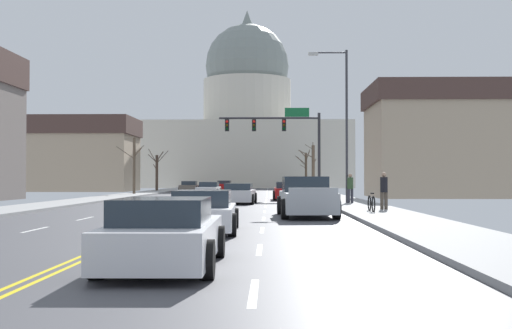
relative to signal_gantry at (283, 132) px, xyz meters
The scene contains 22 objects.
ground 17.29m from the signal_gantry, 106.87° to the right, with size 20.00×180.00×0.20m.
signal_gantry is the anchor object (origin of this frame).
street_lamp_right 12.88m from the signal_gantry, 75.90° to the right, with size 2.27×0.24×8.86m.
capitol_building 56.39m from the signal_gantry, 94.90° to the left, with size 33.12×22.48×29.75m.
sedan_near_00 5.90m from the signal_gantry, 87.06° to the right, with size 2.03×4.64×1.30m.
sedan_near_01 11.64m from the signal_gantry, 105.90° to the right, with size 2.14×4.53×1.25m.
sedan_near_02 17.62m from the signal_gantry, 87.85° to the right, with size 2.17×4.30×1.21m.
pickup_truck_near_03 23.28m from the signal_gantry, 88.86° to the right, with size 2.40×5.45×1.65m.
sedan_near_04 30.78m from the signal_gantry, 95.69° to the right, with size 2.11×4.71×1.24m.
sedan_near_05 37.94m from the signal_gantry, 94.48° to the right, with size 2.02×4.48×1.25m.
sedan_oncoming_00 10.03m from the signal_gantry, 135.77° to the left, with size 2.03×4.55×1.21m.
sedan_oncoming_01 22.88m from the signal_gantry, 116.26° to the left, with size 2.04×4.51×1.21m.
sedan_oncoming_02 30.05m from the signal_gantry, 103.01° to the left, with size 2.06×4.29×1.22m.
flank_building_00 33.89m from the signal_gantry, 134.03° to the left, with size 13.37×9.18×8.61m.
flank_building_02 14.08m from the signal_gantry, 10.76° to the left, with size 13.49×9.10×9.12m.
bare_tree_00 24.18m from the signal_gantry, 80.47° to the left, with size 2.16×1.22×5.64m.
bare_tree_01 15.51m from the signal_gantry, 150.22° to the left, with size 2.79×1.40×5.09m.
bare_tree_02 35.06m from the signal_gantry, 83.77° to the left, with size 2.04×2.23×5.16m.
bare_tree_03 25.78m from the signal_gantry, 122.50° to the left, with size 2.31×2.47×4.72m.
pedestrian_00 13.72m from the signal_gantry, 74.15° to the right, with size 0.35×0.34×1.69m.
pedestrian_01 20.58m from the signal_gantry, 77.96° to the right, with size 0.35×0.34×1.71m.
bicycle_parked 22.20m from the signal_gantry, 81.12° to the right, with size 0.12×1.77×0.85m.
Camera 1 is at (3.72, -32.88, 1.61)m, focal length 43.93 mm.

